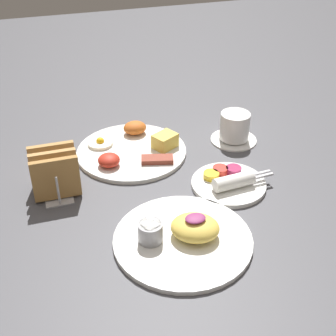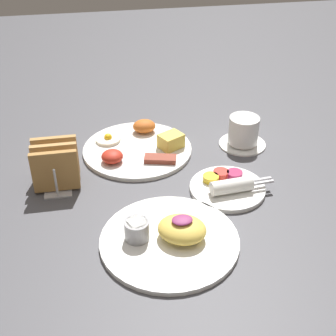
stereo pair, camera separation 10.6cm
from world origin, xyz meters
name	(u,v)px [view 2 (the right image)]	position (x,y,z in m)	size (l,w,h in m)	color
ground_plane	(133,198)	(0.00, 0.00, 0.00)	(3.00, 3.00, 0.00)	#47474C
plate_breakfast	(139,147)	(0.04, 0.19, 0.01)	(0.27, 0.27, 0.05)	white
plate_condiments	(228,186)	(0.21, -0.01, 0.01)	(0.18, 0.17, 0.04)	white
plate_foreground	(170,236)	(0.05, -0.15, 0.01)	(0.27, 0.27, 0.06)	white
toast_rack	(56,165)	(-0.16, 0.08, 0.05)	(0.10, 0.12, 0.10)	#B7B7BC
coffee_cup	(243,132)	(0.30, 0.17, 0.04)	(0.12, 0.12, 0.08)	white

